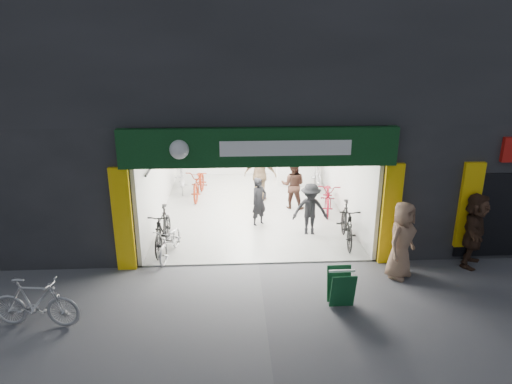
{
  "coord_description": "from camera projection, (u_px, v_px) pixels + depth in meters",
  "views": [
    {
      "loc": [
        -0.63,
        -10.3,
        5.41
      ],
      "look_at": [
        0.02,
        1.5,
        1.42
      ],
      "focal_mm": 32.0,
      "sensor_mm": 36.0,
      "label": 1
    }
  ],
  "objects": [
    {
      "name": "customer_a",
      "position": [
        259.0,
        202.0,
        13.67
      ],
      "size": [
        0.65,
        0.62,
        1.5
      ],
      "primitive_type": "imported",
      "rotation": [
        0.0,
        0.0,
        0.67
      ],
      "color": "black",
      "rests_on": "ground"
    },
    {
      "name": "bike_left_midfront",
      "position": [
        163.0,
        229.0,
        12.14
      ],
      "size": [
        0.67,
        1.97,
        1.16
      ],
      "primitive_type": "imported",
      "rotation": [
        0.0,
        0.0,
        -0.07
      ],
      "color": "black",
      "rests_on": "ground"
    },
    {
      "name": "customer_d",
      "position": [
        260.0,
        175.0,
        15.65
      ],
      "size": [
        1.21,
        0.73,
        1.92
      ],
      "primitive_type": "imported",
      "rotation": [
        0.0,
        0.0,
        2.89
      ],
      "color": "#927554",
      "rests_on": "ground"
    },
    {
      "name": "parked_bike",
      "position": [
        35.0,
        303.0,
        8.88
      ],
      "size": [
        1.79,
        0.69,
        1.05
      ],
      "primitive_type": "imported",
      "rotation": [
        0.0,
        0.0,
        1.46
      ],
      "color": "#B1B1B6",
      "rests_on": "ground"
    },
    {
      "name": "bike_right_mid",
      "position": [
        328.0,
        196.0,
        14.87
      ],
      "size": [
        1.06,
        2.07,
        1.04
      ],
      "primitive_type": "imported",
      "rotation": [
        0.0,
        0.0,
        -0.19
      ],
      "color": "maroon",
      "rests_on": "ground"
    },
    {
      "name": "bike_left_front",
      "position": [
        170.0,
        241.0,
        11.82
      ],
      "size": [
        0.86,
        1.71,
        0.86
      ],
      "primitive_type": "imported",
      "rotation": [
        0.0,
        0.0,
        -0.18
      ],
      "color": "#A8A8AC",
      "rests_on": "ground"
    },
    {
      "name": "building",
      "position": [
        277.0,
        74.0,
        14.89
      ],
      "size": [
        17.0,
        10.27,
        8.0
      ],
      "color": "#232326",
      "rests_on": "ground"
    },
    {
      "name": "bike_left_back",
      "position": [
        181.0,
        177.0,
        16.85
      ],
      "size": [
        0.76,
        1.93,
        1.13
      ],
      "primitive_type": "imported",
      "rotation": [
        0.0,
        0.0,
        0.13
      ],
      "color": "#A2A3A7",
      "rests_on": "ground"
    },
    {
      "name": "pedestrian_far",
      "position": [
        474.0,
        230.0,
        11.19
      ],
      "size": [
        1.48,
        1.75,
        1.89
      ],
      "primitive_type": "imported",
      "rotation": [
        0.0,
        0.0,
        0.94
      ],
      "color": "#3C271B",
      "rests_on": "ground"
    },
    {
      "name": "bike_right_front",
      "position": [
        347.0,
        224.0,
        12.52
      ],
      "size": [
        0.74,
        1.97,
        1.16
      ],
      "primitive_type": "imported",
      "rotation": [
        0.0,
        0.0,
        -0.1
      ],
      "color": "black",
      "rests_on": "ground"
    },
    {
      "name": "customer_b",
      "position": [
        293.0,
        185.0,
        15.01
      ],
      "size": [
        0.94,
        0.81,
        1.66
      ],
      "primitive_type": "imported",
      "rotation": [
        0.0,
        0.0,
        2.88
      ],
      "color": "#362018",
      "rests_on": "ground"
    },
    {
      "name": "sandwich_board",
      "position": [
        341.0,
        287.0,
        9.61
      ],
      "size": [
        0.55,
        0.54,
        0.81
      ],
      "rotation": [
        0.0,
        0.0,
        0.02
      ],
      "color": "#114422",
      "rests_on": "ground"
    },
    {
      "name": "customer_c",
      "position": [
        310.0,
        210.0,
        12.97
      ],
      "size": [
        1.03,
        0.63,
        1.56
      ],
      "primitive_type": "imported",
      "rotation": [
        0.0,
        0.0,
        -0.05
      ],
      "color": "black",
      "rests_on": "ground"
    },
    {
      "name": "bike_right_back",
      "position": [
        315.0,
        173.0,
        17.2
      ],
      "size": [
        0.65,
        1.99,
        1.18
      ],
      "primitive_type": "imported",
      "rotation": [
        0.0,
        0.0,
        0.05
      ],
      "color": "#ABACB0",
      "rests_on": "ground"
    },
    {
      "name": "ground",
      "position": [
        259.0,
        264.0,
        11.51
      ],
      "size": [
        60.0,
        60.0,
        0.0
      ],
      "primitive_type": "plane",
      "color": "#56565B",
      "rests_on": "ground"
    },
    {
      "name": "bike_left_midback",
      "position": [
        199.0,
        183.0,
        16.19
      ],
      "size": [
        0.9,
        2.12,
        1.09
      ],
      "primitive_type": "imported",
      "rotation": [
        0.0,
        0.0,
        -0.09
      ],
      "color": "maroon",
      "rests_on": "ground"
    },
    {
      "name": "pedestrian_near",
      "position": [
        401.0,
        240.0,
        10.64
      ],
      "size": [
        1.08,
        1.06,
        1.88
      ],
      "primitive_type": "imported",
      "rotation": [
        0.0,
        0.0,
        0.74
      ],
      "color": "#8E6A52",
      "rests_on": "ground"
    }
  ]
}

